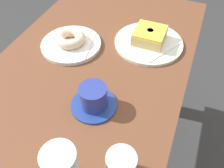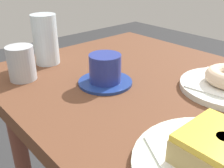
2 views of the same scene
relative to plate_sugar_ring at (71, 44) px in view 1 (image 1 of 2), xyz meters
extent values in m
plane|color=#2F3031|center=(0.02, 0.10, -0.75)|extent=(6.00, 6.00, 0.00)
cube|color=brown|center=(0.02, 0.10, -0.02)|extent=(0.97, 0.61, 0.04)
cylinder|color=brown|center=(-0.41, -0.12, -0.39)|extent=(0.05, 0.05, 0.70)
cylinder|color=brown|center=(-0.41, 0.33, -0.39)|extent=(0.05, 0.05, 0.70)
cylinder|color=silver|center=(0.00, 0.00, 0.00)|extent=(0.21, 0.21, 0.01)
cube|color=white|center=(0.00, 0.00, 0.01)|extent=(0.17, 0.17, 0.00)
torus|color=beige|center=(0.00, 0.00, 0.03)|extent=(0.10, 0.10, 0.03)
cylinder|color=silver|center=(-0.11, 0.25, 0.00)|extent=(0.24, 0.24, 0.01)
cube|color=white|center=(-0.11, 0.25, 0.01)|extent=(0.21, 0.21, 0.00)
cube|color=tan|center=(-0.11, 0.25, 0.02)|extent=(0.10, 0.10, 0.03)
cube|color=yellow|center=(-0.11, 0.25, 0.05)|extent=(0.10, 0.10, 0.01)
cylinder|color=tan|center=(-0.11, 0.25, 0.05)|extent=(0.02, 0.02, 0.00)
cylinder|color=navy|center=(0.21, 0.18, 0.00)|extent=(0.13, 0.13, 0.01)
cylinder|color=navy|center=(0.21, 0.18, 0.03)|extent=(0.07, 0.07, 0.06)
cylinder|color=black|center=(0.21, 0.18, 0.06)|extent=(0.06, 0.06, 0.00)
cylinder|color=#AEB5BC|center=(0.36, 0.31, 0.03)|extent=(0.06, 0.06, 0.08)
camera|label=1|loc=(0.55, 0.37, 0.51)|focal=37.73mm
camera|label=2|loc=(-0.21, 0.53, 0.25)|focal=41.40mm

